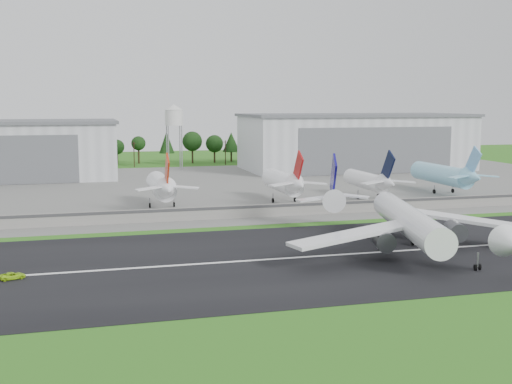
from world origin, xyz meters
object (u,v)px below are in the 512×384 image
object	(u,v)px
main_airliner	(410,228)
parked_jet_skyblue	(446,175)
parked_jet_navy	(371,181)
parked_jet_red_b	(285,182)
ground_vehicle	(13,276)
parked_jet_red_a	(162,186)

from	to	relation	value
main_airliner	parked_jet_skyblue	world-z (taller)	main_airliner
parked_jet_navy	parked_jet_skyblue	distance (m)	30.15
parked_jet_red_b	parked_jet_navy	bearing A→B (deg)	-0.12
ground_vehicle	parked_jet_navy	xyz separation A→B (m)	(98.53, 68.59, 5.25)
parked_jet_navy	parked_jet_skyblue	size ratio (longest dim) A/B	0.84
ground_vehicle	parked_jet_red_a	distance (m)	76.73
parked_jet_red_a	parked_jet_navy	world-z (taller)	parked_jet_red_a
parked_jet_red_b	main_airliner	bearing A→B (deg)	-85.55
main_airliner	parked_jet_navy	bearing A→B (deg)	-94.34
main_airliner	parked_jet_red_b	world-z (taller)	main_airliner
parked_jet_red_a	parked_jet_navy	size ratio (longest dim) A/B	1.00
parked_jet_red_a	parked_jet_red_b	world-z (taller)	parked_jet_red_a
parked_jet_navy	parked_jet_red_b	bearing A→B (deg)	179.88
ground_vehicle	parked_jet_red_b	world-z (taller)	parked_jet_red_b
parked_jet_navy	parked_jet_skyblue	world-z (taller)	parked_jet_skyblue
main_airliner	parked_jet_red_a	bearing A→B (deg)	-43.52
main_airliner	parked_jet_red_a	world-z (taller)	main_airliner
main_airliner	parked_jet_red_a	distance (m)	79.19
parked_jet_red_b	parked_jet_skyblue	bearing A→B (deg)	4.99
ground_vehicle	parked_jet_skyblue	distance (m)	148.01
parked_jet_navy	main_airliner	bearing A→B (deg)	-108.64
ground_vehicle	parked_jet_navy	bearing A→B (deg)	-74.35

